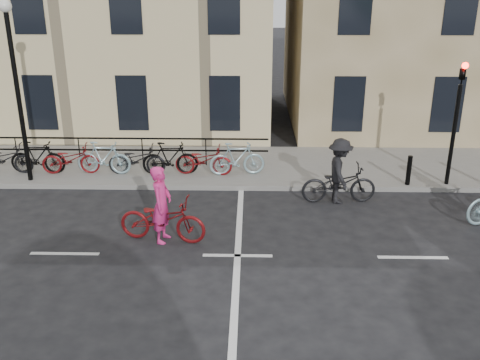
{
  "coord_description": "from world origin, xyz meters",
  "views": [
    {
      "loc": [
        0.3,
        -10.84,
        5.97
      ],
      "look_at": [
        0.01,
        2.01,
        1.1
      ],
      "focal_mm": 40.0,
      "sensor_mm": 36.0,
      "label": 1
    }
  ],
  "objects_px": {
    "lamp_post": "(15,71)",
    "cyclist_dark": "(339,178)",
    "cyclist_pink": "(162,216)",
    "traffic_light": "(457,109)"
  },
  "relations": [
    {
      "from": "traffic_light",
      "to": "cyclist_dark",
      "type": "height_order",
      "value": "traffic_light"
    },
    {
      "from": "lamp_post",
      "to": "cyclist_dark",
      "type": "distance_m",
      "value": 9.74
    },
    {
      "from": "traffic_light",
      "to": "lamp_post",
      "type": "bearing_deg",
      "value": 179.73
    },
    {
      "from": "lamp_post",
      "to": "cyclist_pink",
      "type": "xyz_separation_m",
      "value": [
        4.68,
        -3.66,
        -2.83
      ]
    },
    {
      "from": "cyclist_pink",
      "to": "cyclist_dark",
      "type": "height_order",
      "value": "cyclist_pink"
    },
    {
      "from": "traffic_light",
      "to": "cyclist_pink",
      "type": "height_order",
      "value": "traffic_light"
    },
    {
      "from": "traffic_light",
      "to": "cyclist_dark",
      "type": "relative_size",
      "value": 1.84
    },
    {
      "from": "traffic_light",
      "to": "cyclist_pink",
      "type": "bearing_deg",
      "value": -155.82
    },
    {
      "from": "cyclist_pink",
      "to": "traffic_light",
      "type": "bearing_deg",
      "value": -55.89
    },
    {
      "from": "traffic_light",
      "to": "lamp_post",
      "type": "relative_size",
      "value": 0.74
    }
  ]
}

